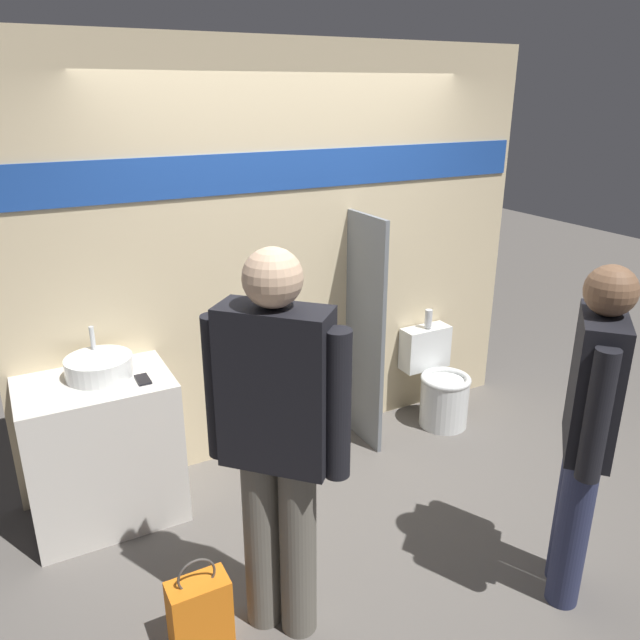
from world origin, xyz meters
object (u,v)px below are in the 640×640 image
Objects in this scene: person_in_vest at (588,426)px; person_with_lanyard at (277,437)px; sink_basin at (99,367)px; urinal_near_counter at (275,357)px; shopping_bag at (200,612)px; toilet at (439,385)px; cell_phone at (143,379)px.

person_with_lanyard is at bearing 117.93° from person_in_vest.
sink_basin reaches higher than urinal_near_counter.
person_with_lanyard is 3.89× the size of shopping_bag.
person_in_vest reaches higher than urinal_near_counter.
sink_basin reaches higher than toilet.
sink_basin is 1.37m from person_with_lanyard.
person_with_lanyard reaches higher than cell_phone.
cell_phone is at bearing -28.02° from person_with_lanyard.
sink_basin is at bearing -175.93° from urinal_near_counter.
cell_phone is at bearing -40.61° from sink_basin.
sink_basin is 0.22× the size of person_in_vest.
cell_phone is 0.17× the size of toilet.
person_in_vest reaches higher than cell_phone.
sink_basin is 1.43m from shopping_bag.
person_in_vest is (0.77, -1.82, 0.20)m from urinal_near_counter.
sink_basin is 2.56m from person_in_vest.
person_in_vest is 0.93× the size of person_with_lanyard.
person_in_vest is at bearing -43.18° from cell_phone.
toilet is (2.39, -0.06, -0.65)m from sink_basin.
cell_phone is (0.20, -0.17, -0.05)m from sink_basin.
toilet is at bearing -6.17° from urinal_near_counter.
sink_basin is 0.44× the size of toilet.
cell_phone is at bearing -164.66° from urinal_near_counter.
urinal_near_counter is (0.91, 0.25, -0.15)m from cell_phone.
toilet is at bearing 30.27° from person_in_vest.
person_in_vest is (1.68, -1.57, 0.05)m from cell_phone.
person_with_lanyard reaches higher than shopping_bag.
cell_phone is 0.95m from urinal_near_counter.
sink_basin is at bearing -22.04° from person_with_lanyard.
person_with_lanyard is (0.32, -1.10, 0.13)m from cell_phone.
toilet is 0.46× the size of person_with_lanyard.
toilet is at bearing 2.88° from cell_phone.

